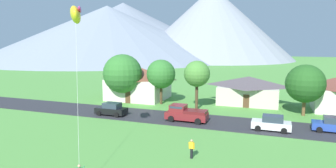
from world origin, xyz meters
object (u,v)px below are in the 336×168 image
parked_car_black_east_end (111,109)px  house_right_center (138,82)px  house_left_center (248,90)px  pickup_truck_maroon_west_side (186,113)px  parked_car_blue_west_end (333,125)px  watcher_person (192,148)px  tree_left_of_center (305,84)px  tree_near_right (197,74)px  kite_flyer_with_kite (76,19)px  tree_far_right (123,74)px  parked_car_white_mid_west (272,123)px  tree_near_left (161,74)px

parked_car_black_east_end → house_right_center: bearing=98.1°
house_left_center → pickup_truck_maroon_west_side: (-6.34, -13.77, -1.21)m
parked_car_blue_west_end → watcher_person: (-12.65, -12.29, 0.01)m
house_left_center → watcher_person: size_ratio=5.92×
tree_left_of_center → tree_near_right: bearing=-174.4°
tree_left_of_center → parked_car_blue_west_end: (2.42, -7.03, -3.48)m
tree_near_right → kite_flyer_with_kite: size_ratio=0.55×
tree_left_of_center → tree_near_right: 14.54m
tree_left_of_center → pickup_truck_maroon_west_side: 16.65m
watcher_person → house_right_center: bearing=125.2°
tree_near_right → kite_flyer_with_kite: 21.83m
parked_car_black_east_end → watcher_person: (14.05, -10.47, 0.01)m
house_left_center → pickup_truck_maroon_west_side: 15.21m
tree_far_right → watcher_person: size_ratio=4.70×
tree_near_right → parked_car_black_east_end: tree_near_right is taller
parked_car_blue_west_end → watcher_person: size_ratio=2.55×
parked_car_white_mid_west → parked_car_black_east_end: (-20.34, -0.15, 0.00)m
tree_far_right → kite_flyer_with_kite: size_ratio=0.61×
tree_far_right → parked_car_blue_west_end: tree_far_right is taller
house_right_center → tree_near_right: size_ratio=1.41×
tree_near_right → pickup_truck_maroon_west_side: size_ratio=1.37×
tree_left_of_center → tree_far_right: bearing=-178.6°
tree_left_of_center → parked_car_black_east_end: (-24.28, -8.85, -3.48)m
parked_car_blue_west_end → parked_car_white_mid_west: 6.58m
house_left_center → watcher_person: house_left_center is taller
pickup_truck_maroon_west_side → watcher_person: bearing=-70.8°
tree_near_left → watcher_person: size_ratio=4.23×
tree_near_left → pickup_truck_maroon_west_side: tree_near_left is taller
house_left_center → tree_far_right: size_ratio=1.26×
watcher_person → tree_near_left: bearing=118.0°
pickup_truck_maroon_west_side → kite_flyer_with_kite: 17.98m
tree_near_right → parked_car_black_east_end: (-9.84, -7.43, -4.36)m
tree_near_left → parked_car_blue_west_end: size_ratio=1.66×
tree_far_right → parked_car_black_east_end: size_ratio=1.87×
parked_car_black_east_end → tree_near_left: bearing=68.9°
tree_left_of_center → parked_car_black_east_end: 26.07m
house_right_center → tree_near_right: 12.56m
parked_car_blue_west_end → pickup_truck_maroon_west_side: pickup_truck_maroon_west_side is taller
parked_car_black_east_end → parked_car_white_mid_west: bearing=0.4°
tree_near_left → parked_car_white_mid_west: tree_near_left is taller
house_right_center → tree_left_of_center: (25.96, -3.00, 1.47)m
parked_car_black_east_end → watcher_person: parked_car_black_east_end is taller
tree_near_right → watcher_person: (4.21, -17.90, -4.35)m
house_left_center → tree_near_left: bearing=-158.7°
tree_near_left → pickup_truck_maroon_west_side: bearing=-52.5°
house_left_center → pickup_truck_maroon_west_side: size_ratio=1.90×
tree_near_left → tree_far_right: bearing=-170.3°
house_right_center → parked_car_blue_west_end: house_right_center is taller
house_left_center → tree_near_left: (-13.01, -5.08, 2.51)m
kite_flyer_with_kite → tree_near_left: bearing=92.4°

